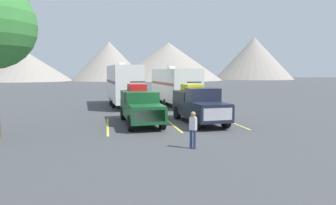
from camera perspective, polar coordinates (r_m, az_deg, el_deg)
ground_plane at (r=16.90m, az=1.35°, el=-4.73°), size 240.00×240.00×0.00m
pickup_truck_a at (r=17.90m, az=-5.50°, el=-0.45°), size 2.27×5.69×2.55m
pickup_truck_b at (r=18.12m, az=5.96°, el=-0.28°), size 2.27×5.51×2.53m
lot_stripe_a at (r=17.37m, az=-11.73°, el=-4.55°), size 0.12×5.50×0.01m
lot_stripe_b at (r=17.79m, az=0.67°, el=-4.17°), size 0.12×5.50×0.01m
lot_stripe_c at (r=18.97m, az=11.99°, el=-3.66°), size 0.12×5.50×0.01m
camper_trailer_a at (r=26.69m, az=-8.71°, el=3.73°), size 2.93×9.02×4.00m
camper_trailer_b at (r=26.92m, az=1.37°, el=3.50°), size 3.16×8.84×3.69m
person_a at (r=12.04m, az=4.92°, el=-4.87°), size 0.30×0.27×1.55m
mountain_ridge at (r=106.80m, az=-8.52°, el=8.35°), size 140.22×40.21×17.87m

